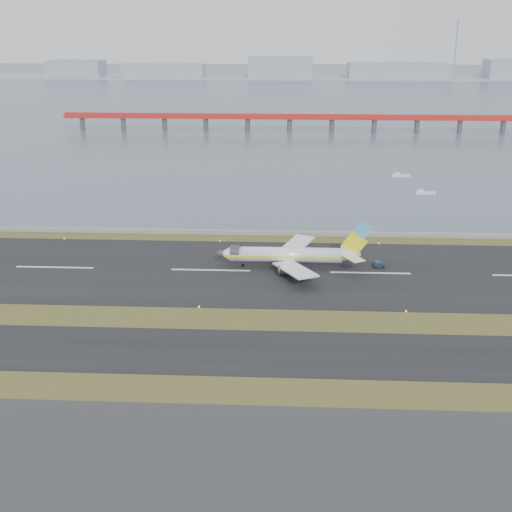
% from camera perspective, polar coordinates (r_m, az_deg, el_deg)
% --- Properties ---
extents(ground, '(1000.00, 1000.00, 0.00)m').
position_cam_1_polar(ground, '(134.77, -5.51, -5.95)').
color(ground, '#3D4A1A').
rests_on(ground, ground).
extents(taxiway_strip, '(1000.00, 18.00, 0.10)m').
position_cam_1_polar(taxiway_strip, '(124.21, -6.28, -8.35)').
color(taxiway_strip, black).
rests_on(taxiway_strip, ground).
extents(runway_strip, '(1000.00, 45.00, 0.10)m').
position_cam_1_polar(runway_strip, '(161.98, -4.04, -1.27)').
color(runway_strip, black).
rests_on(runway_strip, ground).
extents(seawall, '(1000.00, 2.50, 1.00)m').
position_cam_1_polar(seawall, '(189.91, -3.01, 2.16)').
color(seawall, gray).
rests_on(seawall, ground).
extents(bay_water, '(1400.00, 800.00, 1.30)m').
position_cam_1_polar(bay_water, '(582.99, 0.95, 14.33)').
color(bay_water, '#4B596B').
rests_on(bay_water, ground).
extents(red_pier, '(260.00, 5.00, 10.20)m').
position_cam_1_polar(red_pier, '(373.30, 3.01, 12.14)').
color(red_pier, red).
rests_on(red_pier, ground).
extents(far_shoreline, '(1400.00, 80.00, 60.50)m').
position_cam_1_polar(far_shoreline, '(741.60, 2.47, 16.03)').
color(far_shoreline, '#99A4B5').
rests_on(far_shoreline, ground).
extents(airliner, '(38.52, 32.89, 12.80)m').
position_cam_1_polar(airliner, '(162.48, 3.23, 0.10)').
color(airliner, white).
rests_on(airliner, ground).
extents(pushback_tug, '(2.94, 1.95, 1.77)m').
position_cam_1_polar(pushback_tug, '(166.05, 10.83, -0.75)').
color(pushback_tug, '#15243B').
rests_on(pushback_tug, ground).
extents(workboat_near, '(7.22, 2.33, 1.75)m').
position_cam_1_polar(workboat_near, '(241.71, 14.74, 5.47)').
color(workboat_near, white).
rests_on(workboat_near, ground).
extents(workboat_far, '(7.52, 2.87, 1.79)m').
position_cam_1_polar(workboat_far, '(267.23, 12.70, 7.01)').
color(workboat_far, white).
rests_on(workboat_far, ground).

